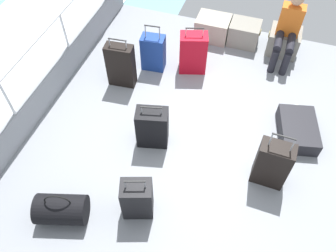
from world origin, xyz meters
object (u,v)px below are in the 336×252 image
object	(u,v)px
suitcase_4	(152,127)
duffel_bag	(61,209)
passenger_seated	(289,28)
cargo_crate_2	(283,41)
cargo_crate_1	(244,33)
suitcase_2	(272,164)
suitcase_6	(153,53)
suitcase_0	(193,53)
suitcase_3	(121,65)
cargo_crate_0	(213,28)
suitcase_1	(137,199)
suitcase_5	(298,130)

from	to	relation	value
suitcase_4	duffel_bag	world-z (taller)	suitcase_4
passenger_seated	cargo_crate_2	bearing A→B (deg)	90.00
cargo_crate_1	suitcase_2	bearing A→B (deg)	-72.83
cargo_crate_1	suitcase_6	distance (m)	1.62
suitcase_0	suitcase_3	size ratio (longest dim) A/B	0.96
cargo_crate_2	duffel_bag	bearing A→B (deg)	-117.94
cargo_crate_0	duffel_bag	size ratio (longest dim) A/B	0.92
cargo_crate_0	suitcase_4	world-z (taller)	suitcase_4
suitcase_3	suitcase_6	bearing A→B (deg)	55.87
suitcase_1	suitcase_6	xyz separation A→B (m)	(-0.67, 2.35, 0.02)
suitcase_2	suitcase_4	xyz separation A→B (m)	(-1.52, 0.10, -0.04)
suitcase_0	suitcase_5	distance (m)	1.89
cargo_crate_0	suitcase_3	xyz separation A→B (m)	(-1.02, -1.52, 0.16)
suitcase_1	duffel_bag	world-z (taller)	suitcase_1
passenger_seated	suitcase_1	bearing A→B (deg)	-110.57
suitcase_0	suitcase_4	size ratio (longest dim) A/B	1.14
cargo_crate_2	suitcase_0	xyz separation A→B (m)	(-1.28, -0.90, 0.13)
suitcase_1	cargo_crate_0	bearing A→B (deg)	89.58
suitcase_5	suitcase_4	bearing A→B (deg)	-158.38
cargo_crate_0	suitcase_6	size ratio (longest dim) A/B	0.75
passenger_seated	suitcase_6	bearing A→B (deg)	-155.32
passenger_seated	suitcase_4	world-z (taller)	passenger_seated
suitcase_2	duffel_bag	size ratio (longest dim) A/B	1.39
suitcase_5	duffel_bag	bearing A→B (deg)	-139.71
suitcase_3	suitcase_6	size ratio (longest dim) A/B	1.05
passenger_seated	suitcase_1	world-z (taller)	passenger_seated
passenger_seated	duffel_bag	xyz separation A→B (m)	(-1.98, -3.56, -0.40)
cargo_crate_1	suitcase_2	xyz separation A→B (m)	(0.78, -2.53, 0.15)
cargo_crate_1	suitcase_6	world-z (taller)	suitcase_6
cargo_crate_0	suitcase_1	world-z (taller)	suitcase_1
suitcase_2	duffel_bag	distance (m)	2.45
passenger_seated	suitcase_5	world-z (taller)	passenger_seated
suitcase_1	suitcase_4	world-z (taller)	suitcase_4
suitcase_0	suitcase_3	distance (m)	1.11
suitcase_1	suitcase_2	size ratio (longest dim) A/B	0.76
suitcase_0	suitcase_1	xyz separation A→B (m)	(0.08, -2.50, -0.05)
suitcase_5	passenger_seated	bearing A→B (deg)	105.20
suitcase_4	suitcase_5	size ratio (longest dim) A/B	0.87
cargo_crate_0	passenger_seated	xyz separation A→B (m)	(1.18, -0.18, 0.38)
cargo_crate_1	suitcase_3	distance (m)	2.19
passenger_seated	suitcase_2	distance (m)	2.35
suitcase_4	suitcase_6	bearing A→B (deg)	109.52
suitcase_1	suitcase_6	world-z (taller)	suitcase_6
duffel_bag	cargo_crate_2	bearing A→B (deg)	62.06
suitcase_3	suitcase_6	xyz separation A→B (m)	(0.33, 0.48, -0.06)
cargo_crate_0	duffel_bag	xyz separation A→B (m)	(-0.80, -3.74, -0.02)
suitcase_0	cargo_crate_0	bearing A→B (deg)	83.55
suitcase_2	duffel_bag	bearing A→B (deg)	-149.98
cargo_crate_2	passenger_seated	xyz separation A→B (m)	(0.00, -0.18, 0.38)
suitcase_5	duffel_bag	size ratio (longest dim) A/B	1.24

